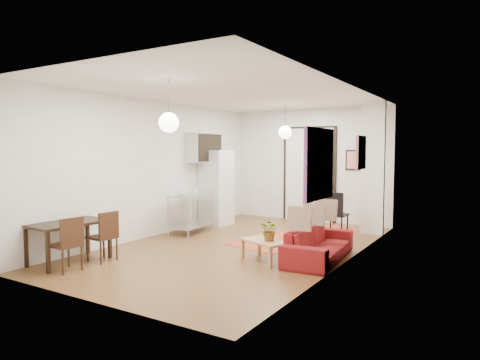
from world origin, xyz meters
The scene contains 27 objects.
floor centered at (0.00, 0.00, 0.00)m, with size 7.00×7.00×0.00m, color brown.
ceiling centered at (0.00, 0.00, 2.90)m, with size 4.20×7.00×0.02m, color white.
wall_back centered at (0.00, 3.50, 1.45)m, with size 4.20×0.02×2.90m, color white.
wall_front centered at (0.00, -3.50, 1.45)m, with size 4.20×0.02×2.90m, color white.
wall_left centered at (-2.10, 0.00, 1.45)m, with size 0.02×7.00×2.90m, color white.
wall_right centered at (2.10, 0.00, 1.45)m, with size 0.02×7.00×2.90m, color white.
double_doors centered at (0.00, 3.46, 1.20)m, with size 1.44×0.06×2.50m, color silver.
stub_partition centered at (1.85, 2.55, 1.45)m, with size 0.50×0.10×2.90m, color white.
wall_cabinet centered at (-1.92, 1.50, 1.90)m, with size 0.35×1.00×0.70m, color silver.
painting_popart centered at (2.08, -1.25, 1.65)m, with size 0.05×1.00×1.00m, color red.
painting_abstract centered at (2.08, 0.80, 1.80)m, with size 0.05×0.50×0.60m, color beige.
poster_back centered at (1.15, 3.47, 1.60)m, with size 0.40×0.03×0.50m, color red.
print_left centered at (-2.07, 2.00, 1.95)m, with size 0.03×0.44×0.54m, color brown.
pendant_back centered at (0.00, 2.00, 2.25)m, with size 0.30×0.30×0.80m.
pendant_front centered at (0.00, -2.00, 2.25)m, with size 0.30×0.30×0.80m.
kilim_rug centered at (0.62, 1.51, 0.00)m, with size 1.28×3.41×0.01m, color #B4552D.
sofa centered at (1.67, -0.16, 0.28)m, with size 1.89×0.74×0.55m, color maroon.
coffee_table centered at (0.95, -0.75, 0.31)m, with size 0.92×0.72×0.36m.
potted_plant centered at (1.05, -0.75, 0.54)m, with size 0.32×0.27×0.35m, color #37672E.
kitchen_counter centered at (-1.61, 0.56, 0.56)m, with size 0.73×1.21×0.88m.
bowl centered at (-1.61, 0.26, 0.90)m, with size 0.21×0.21×0.05m, color silver.
soap_bottle centered at (-1.66, 0.81, 0.97)m, with size 0.08×0.08×0.18m, color teal.
fridge centered at (-1.75, 1.76, 0.92)m, with size 0.65×0.65×1.84m, color silver.
dining_table centered at (-1.75, -2.46, 0.60)m, with size 0.76×1.25×0.67m.
dining_chair_near centered at (-1.38, -2.03, 0.48)m, with size 0.42×0.57×0.84m.
dining_chair_far centered at (-1.38, -2.73, 0.48)m, with size 0.42×0.57×0.84m.
black_side_chair centered at (1.28, 1.94, 0.57)m, with size 0.45×0.45×0.97m.
Camera 1 is at (4.23, -6.89, 1.84)m, focal length 32.00 mm.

